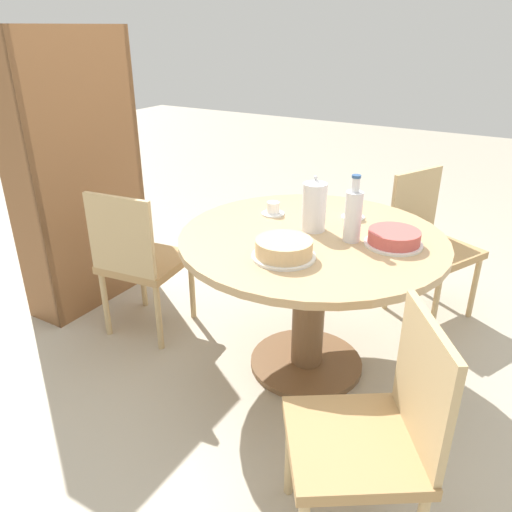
{
  "coord_description": "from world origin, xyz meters",
  "views": [
    {
      "loc": [
        -2.0,
        -0.89,
        1.65
      ],
      "look_at": [
        0.0,
        0.31,
        0.57
      ],
      "focal_mm": 35.0,
      "sensor_mm": 36.0,
      "label": 1
    }
  ],
  "objects_px": {
    "coffee_pot": "(314,205)",
    "cup_b": "(353,213)",
    "water_bottle": "(353,215)",
    "cake_second": "(394,238)",
    "cake_main": "(285,249)",
    "cup_a": "(273,209)",
    "chair_c": "(428,241)",
    "bookshelf": "(80,177)",
    "chair_a": "(139,259)",
    "chair_b": "(373,432)"
  },
  "relations": [
    {
      "from": "water_bottle",
      "to": "cake_second",
      "type": "xyz_separation_m",
      "value": [
        0.05,
        -0.18,
        -0.09
      ]
    },
    {
      "from": "water_bottle",
      "to": "cake_second",
      "type": "bearing_deg",
      "value": -74.88
    },
    {
      "from": "cake_second",
      "to": "cup_b",
      "type": "height_order",
      "value": "cake_second"
    },
    {
      "from": "chair_b",
      "to": "water_bottle",
      "type": "height_order",
      "value": "water_bottle"
    },
    {
      "from": "coffee_pot",
      "to": "water_bottle",
      "type": "bearing_deg",
      "value": -98.96
    },
    {
      "from": "cup_a",
      "to": "cake_second",
      "type": "bearing_deg",
      "value": -96.47
    },
    {
      "from": "cup_a",
      "to": "coffee_pot",
      "type": "bearing_deg",
      "value": -108.53
    },
    {
      "from": "cake_second",
      "to": "cake_main",
      "type": "bearing_deg",
      "value": 136.11
    },
    {
      "from": "chair_a",
      "to": "chair_c",
      "type": "height_order",
      "value": "same"
    },
    {
      "from": "chair_c",
      "to": "cake_main",
      "type": "xyz_separation_m",
      "value": [
        -1.19,
        0.36,
        0.32
      ]
    },
    {
      "from": "bookshelf",
      "to": "coffee_pot",
      "type": "distance_m",
      "value": 1.51
    },
    {
      "from": "water_bottle",
      "to": "bookshelf",
      "type": "bearing_deg",
      "value": 92.09
    },
    {
      "from": "chair_b",
      "to": "chair_c",
      "type": "height_order",
      "value": "same"
    },
    {
      "from": "cup_a",
      "to": "chair_a",
      "type": "bearing_deg",
      "value": 117.42
    },
    {
      "from": "coffee_pot",
      "to": "cup_b",
      "type": "bearing_deg",
      "value": -22.51
    },
    {
      "from": "cake_main",
      "to": "chair_a",
      "type": "bearing_deg",
      "value": 83.75
    },
    {
      "from": "coffee_pot",
      "to": "bookshelf",
      "type": "bearing_deg",
      "value": 93.62
    },
    {
      "from": "chair_b",
      "to": "water_bottle",
      "type": "bearing_deg",
      "value": 173.34
    },
    {
      "from": "chair_c",
      "to": "coffee_pot",
      "type": "distance_m",
      "value": 1.01
    },
    {
      "from": "coffee_pot",
      "to": "cake_main",
      "type": "distance_m",
      "value": 0.37
    },
    {
      "from": "chair_a",
      "to": "coffee_pot",
      "type": "bearing_deg",
      "value": -172.25
    },
    {
      "from": "coffee_pot",
      "to": "cake_second",
      "type": "bearing_deg",
      "value": -87.56
    },
    {
      "from": "bookshelf",
      "to": "coffee_pot",
      "type": "height_order",
      "value": "bookshelf"
    },
    {
      "from": "bookshelf",
      "to": "coffee_pot",
      "type": "xyz_separation_m",
      "value": [
        0.1,
        -1.5,
        0.05
      ]
    },
    {
      "from": "chair_b",
      "to": "cake_main",
      "type": "bearing_deg",
      "value": -163.27
    },
    {
      "from": "chair_a",
      "to": "bookshelf",
      "type": "relative_size",
      "value": 0.53
    },
    {
      "from": "water_bottle",
      "to": "cake_second",
      "type": "relative_size",
      "value": 1.19
    },
    {
      "from": "bookshelf",
      "to": "water_bottle",
      "type": "height_order",
      "value": "bookshelf"
    },
    {
      "from": "bookshelf",
      "to": "coffee_pot",
      "type": "bearing_deg",
      "value": 93.62
    },
    {
      "from": "cup_a",
      "to": "chair_b",
      "type": "bearing_deg",
      "value": -136.31
    },
    {
      "from": "water_bottle",
      "to": "chair_b",
      "type": "bearing_deg",
      "value": -153.06
    },
    {
      "from": "chair_a",
      "to": "chair_b",
      "type": "bearing_deg",
      "value": 151.83
    },
    {
      "from": "cake_main",
      "to": "cake_second",
      "type": "bearing_deg",
      "value": -43.89
    },
    {
      "from": "cake_second",
      "to": "chair_c",
      "type": "bearing_deg",
      "value": -0.02
    },
    {
      "from": "chair_c",
      "to": "bookshelf",
      "type": "xyz_separation_m",
      "value": [
        -0.94,
        1.89,
        0.35
      ]
    },
    {
      "from": "chair_c",
      "to": "cup_a",
      "type": "xyz_separation_m",
      "value": [
        -0.75,
        0.66,
        0.31
      ]
    },
    {
      "from": "coffee_pot",
      "to": "cake_second",
      "type": "height_order",
      "value": "coffee_pot"
    },
    {
      "from": "cake_main",
      "to": "bookshelf",
      "type": "bearing_deg",
      "value": 80.41
    },
    {
      "from": "water_bottle",
      "to": "cup_a",
      "type": "relative_size",
      "value": 2.57
    },
    {
      "from": "chair_b",
      "to": "cake_second",
      "type": "bearing_deg",
      "value": 161.36
    },
    {
      "from": "cup_b",
      "to": "bookshelf",
      "type": "bearing_deg",
      "value": 102.29
    },
    {
      "from": "chair_b",
      "to": "coffee_pot",
      "type": "bearing_deg",
      "value": -177.31
    },
    {
      "from": "cup_b",
      "to": "cake_main",
      "type": "bearing_deg",
      "value": 173.02
    },
    {
      "from": "chair_a",
      "to": "chair_c",
      "type": "xyz_separation_m",
      "value": [
        1.09,
        -1.32,
        0.0
      ]
    },
    {
      "from": "water_bottle",
      "to": "cup_a",
      "type": "distance_m",
      "value": 0.51
    },
    {
      "from": "bookshelf",
      "to": "cake_main",
      "type": "distance_m",
      "value": 1.56
    },
    {
      "from": "coffee_pot",
      "to": "cup_b",
      "type": "height_order",
      "value": "coffee_pot"
    },
    {
      "from": "chair_a",
      "to": "cake_main",
      "type": "height_order",
      "value": "chair_a"
    },
    {
      "from": "chair_c",
      "to": "water_bottle",
      "type": "distance_m",
      "value": 0.98
    },
    {
      "from": "chair_a",
      "to": "cup_a",
      "type": "xyz_separation_m",
      "value": [
        0.34,
        -0.66,
        0.31
      ]
    }
  ]
}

